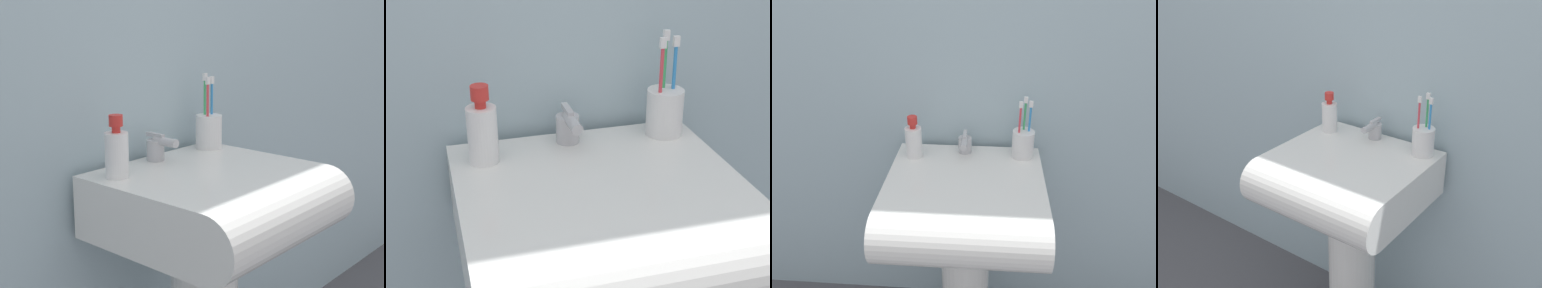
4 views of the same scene
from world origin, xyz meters
TOP-DOWN VIEW (x-y plane):
  - wall_back at (0.00, 0.24)m, footprint 5.00×0.05m
  - sink_pedestal at (0.00, 0.00)m, footprint 0.17×0.17m
  - sink_basin at (0.00, -0.05)m, footprint 0.48×0.47m
  - faucet at (-0.01, 0.15)m, footprint 0.05×0.10m
  - toothbrush_cup at (0.18, 0.14)m, footprint 0.07×0.07m
  - soap_bottle at (-0.18, 0.11)m, footprint 0.05×0.05m

SIDE VIEW (x-z plane):
  - sink_pedestal at x=0.00m, z-range 0.00..0.62m
  - sink_basin at x=0.00m, z-range 0.62..0.77m
  - faucet at x=-0.01m, z-range 0.77..0.85m
  - toothbrush_cup at x=0.18m, z-range 0.72..0.93m
  - soap_bottle at x=-0.18m, z-range 0.76..0.91m
  - wall_back at x=0.00m, z-range 0.00..2.40m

